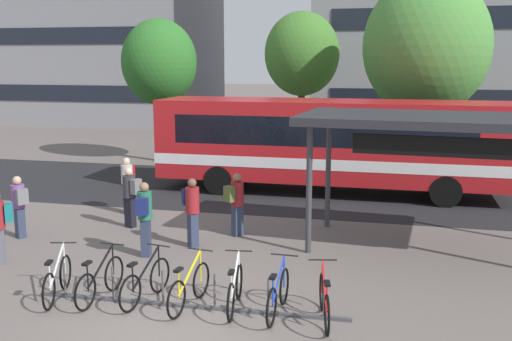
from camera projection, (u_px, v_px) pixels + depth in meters
name	position (u px, v px, depth m)	size (l,w,h in m)	color
ground	(172.00, 326.00, 10.37)	(200.00, 200.00, 0.00)	#6B605B
bus_lane_asphalt	(287.00, 190.00, 21.03)	(80.00, 7.20, 0.01)	#232326
city_bus	(334.00, 142.00, 20.34)	(12.04, 2.66, 3.20)	red
bike_rack	(189.00, 303.00, 11.11)	(6.05, 0.25, 0.70)	#47474C
parked_bicycle_white_0	(57.00, 280.00, 11.47)	(0.61, 1.68, 0.99)	black
parked_bicycle_black_1	(100.00, 281.00, 11.42)	(0.52, 1.72, 0.99)	black
parked_bicycle_black_2	(146.00, 282.00, 11.34)	(0.52, 1.71, 0.99)	black
parked_bicycle_yellow_3	(189.00, 288.00, 11.07)	(0.52, 1.72, 0.99)	black
parked_bicycle_white_4	(235.00, 290.00, 10.97)	(0.52, 1.72, 0.99)	black
parked_bicycle_blue_5	(278.00, 295.00, 10.74)	(0.52, 1.72, 0.99)	black
parked_bicycle_red_6	(324.00, 301.00, 10.46)	(0.56, 1.70, 0.99)	black
transit_shelter	(439.00, 124.00, 13.96)	(6.71, 3.67, 3.27)	#38383D
commuter_olive_pack_0	(236.00, 200.00, 15.47)	(0.56, 0.60, 1.67)	#2D3851
commuter_red_pack_2	(128.00, 181.00, 17.81)	(0.38, 0.55, 1.70)	black
commuter_grey_pack_3	(130.00, 193.00, 16.27)	(0.59, 0.47, 1.67)	black
commuter_navy_pack_4	(192.00, 207.00, 14.59)	(0.58, 0.59, 1.73)	#2D3851
commuter_navy_pack_5	(145.00, 214.00, 13.82)	(0.39, 0.56, 1.78)	#2D3851
commuter_grey_pack_6	(19.00, 203.00, 15.30)	(0.60, 0.55, 1.63)	#2D3851
street_tree_1	(159.00, 63.00, 26.28)	(3.33, 3.33, 6.34)	brown
street_tree_2	(426.00, 46.00, 23.45)	(4.99, 4.99, 7.87)	brown
street_tree_3	(302.00, 54.00, 27.23)	(3.43, 3.43, 6.74)	brown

